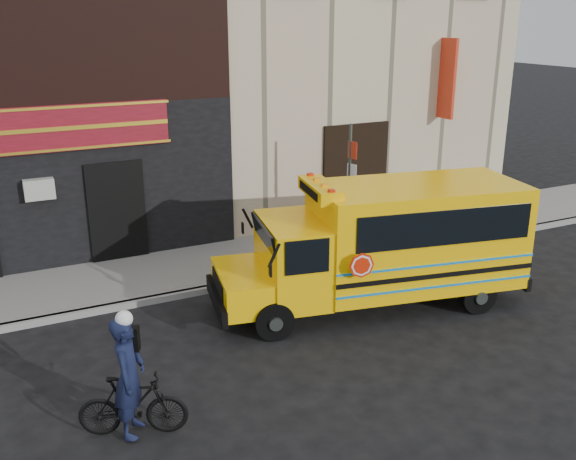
% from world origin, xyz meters
% --- Properties ---
extents(ground, '(120.00, 120.00, 0.00)m').
position_xyz_m(ground, '(0.00, 0.00, 0.00)').
color(ground, black).
rests_on(ground, ground).
extents(curb, '(40.00, 0.20, 0.15)m').
position_xyz_m(curb, '(0.00, 2.60, 0.07)').
color(curb, gray).
rests_on(curb, ground).
extents(sidewalk, '(40.00, 3.00, 0.15)m').
position_xyz_m(sidewalk, '(0.00, 4.10, 0.07)').
color(sidewalk, slate).
rests_on(sidewalk, ground).
extents(building, '(20.00, 10.70, 12.00)m').
position_xyz_m(building, '(-0.04, 10.45, 6.13)').
color(building, '#C2B891').
rests_on(building, sidewalk).
extents(school_bus, '(7.17, 3.36, 2.92)m').
position_xyz_m(school_bus, '(1.63, 0.26, 1.51)').
color(school_bus, black).
rests_on(school_bus, ground).
extents(sign_pole, '(0.11, 0.31, 3.58)m').
position_xyz_m(sign_pole, '(2.45, 3.26, 1.96)').
color(sign_pole, '#424944').
rests_on(sign_pole, ground).
extents(bicycle, '(1.75, 1.08, 1.02)m').
position_xyz_m(bicycle, '(-4.58, -2.00, 0.51)').
color(bicycle, black).
rests_on(bicycle, ground).
extents(cyclist, '(0.75, 0.86, 1.97)m').
position_xyz_m(cyclist, '(-4.60, -2.01, 0.99)').
color(cyclist, black).
rests_on(cyclist, ground).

